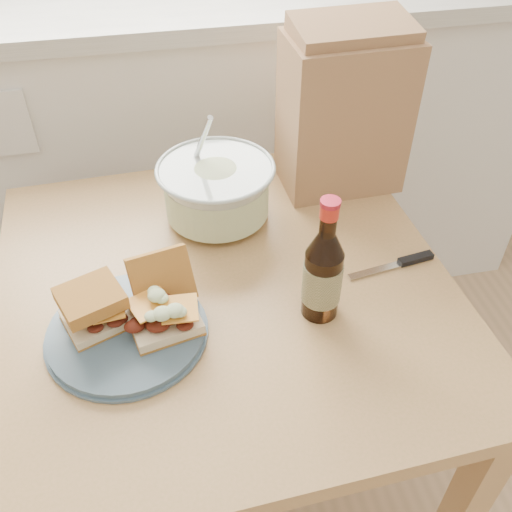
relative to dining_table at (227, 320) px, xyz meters
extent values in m
cube|color=white|center=(-0.14, 0.86, -0.13)|extent=(2.40, 0.60, 0.90)
cube|color=tan|center=(0.00, 0.00, 0.08)|extent=(0.85, 0.85, 0.04)
cube|color=tan|center=(-0.38, 0.35, -0.26)|extent=(0.06, 0.06, 0.64)
cube|color=tan|center=(0.35, 0.38, -0.26)|extent=(0.06, 0.06, 0.64)
cylinder|color=#465E71|center=(-0.18, -0.09, 0.11)|extent=(0.26, 0.26, 0.02)
cube|color=beige|center=(-0.22, -0.06, 0.13)|extent=(0.12, 0.12, 0.02)
cube|color=orange|center=(-0.22, -0.06, 0.15)|extent=(0.07, 0.07, 0.00)
cube|color=#AD672D|center=(-0.22, -0.06, 0.17)|extent=(0.12, 0.12, 0.03)
cube|color=beige|center=(-0.12, -0.09, 0.13)|extent=(0.13, 0.12, 0.02)
cube|color=orange|center=(-0.12, -0.09, 0.16)|extent=(0.08, 0.08, 0.00)
cube|color=#AD672D|center=(-0.11, -0.03, 0.16)|extent=(0.12, 0.09, 0.09)
cone|color=#B5C3BF|center=(0.02, 0.20, 0.16)|extent=(0.23, 0.23, 0.12)
cylinder|color=white|center=(0.02, 0.20, 0.15)|extent=(0.21, 0.21, 0.08)
torus|color=#B5C3BF|center=(0.02, 0.20, 0.22)|extent=(0.23, 0.23, 0.01)
cylinder|color=silver|center=(0.00, 0.23, 0.26)|extent=(0.05, 0.09, 0.15)
cylinder|color=black|center=(0.15, -0.10, 0.16)|extent=(0.06, 0.06, 0.13)
cone|color=black|center=(0.15, -0.10, 0.25)|extent=(0.06, 0.06, 0.04)
cylinder|color=black|center=(0.15, -0.10, 0.30)|extent=(0.03, 0.03, 0.06)
cylinder|color=red|center=(0.15, -0.10, 0.31)|extent=(0.03, 0.03, 0.02)
cylinder|color=maroon|center=(0.15, -0.10, 0.33)|extent=(0.03, 0.03, 0.01)
cylinder|color=#313E1F|center=(0.15, -0.10, 0.17)|extent=(0.07, 0.07, 0.08)
cube|color=silver|center=(0.28, -0.02, 0.10)|extent=(0.12, 0.03, 0.00)
cube|color=black|center=(0.36, -0.01, 0.11)|extent=(0.07, 0.03, 0.01)
cube|color=#AC7953|center=(0.30, 0.28, 0.26)|extent=(0.25, 0.17, 0.32)
camera|label=1|loc=(-0.09, -0.73, 0.82)|focal=40.00mm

